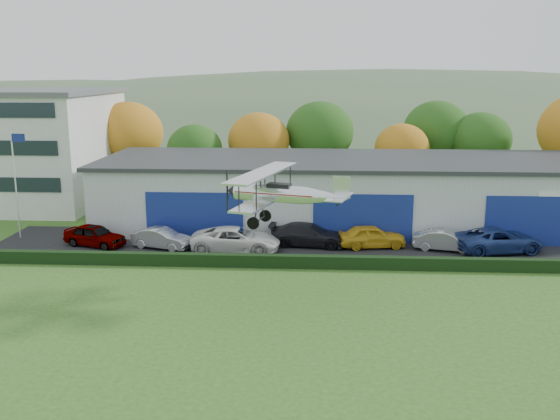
# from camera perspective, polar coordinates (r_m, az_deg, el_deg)

# --- Properties ---
(ground) EXTENTS (300.00, 300.00, 0.00)m
(ground) POSITION_cam_1_polar(r_m,az_deg,el_deg) (24.29, -1.03, -17.07)
(ground) COLOR #35561B
(ground) RESTS_ON ground
(apron) EXTENTS (48.00, 9.00, 0.05)m
(apron) POSITION_cam_1_polar(r_m,az_deg,el_deg) (43.74, 4.98, -3.37)
(apron) COLOR black
(apron) RESTS_ON ground
(hedge) EXTENTS (46.00, 0.60, 0.80)m
(hedge) POSITION_cam_1_polar(r_m,az_deg,el_deg) (39.04, 5.18, -4.78)
(hedge) COLOR black
(hedge) RESTS_ON ground
(hangar) EXTENTS (40.60, 12.60, 5.30)m
(hangar) POSITION_cam_1_polar(r_m,az_deg,el_deg) (50.02, 7.11, 1.71)
(hangar) COLOR #B2B7BC
(hangar) RESTS_ON ground
(flagpole) EXTENTS (1.05, 0.10, 8.00)m
(flagpole) POSITION_cam_1_polar(r_m,az_deg,el_deg) (48.67, -23.01, 3.04)
(flagpole) COLOR silver
(flagpole) RESTS_ON ground
(tree_belt) EXTENTS (75.70, 13.22, 10.12)m
(tree_belt) POSITION_cam_1_polar(r_m,az_deg,el_deg) (62.00, 2.59, 6.64)
(tree_belt) COLOR #3D2614
(tree_belt) RESTS_ON ground
(distant_hills) EXTENTS (430.00, 196.00, 56.00)m
(distant_hills) POSITION_cam_1_polar(r_m,az_deg,el_deg) (163.10, 1.16, 3.75)
(distant_hills) COLOR #4C6642
(distant_hills) RESTS_ON ground
(car_0) EXTENTS (4.85, 3.23, 1.53)m
(car_0) POSITION_cam_1_polar(r_m,az_deg,el_deg) (45.40, -16.60, -2.23)
(car_0) COLOR gray
(car_0) RESTS_ON apron
(car_1) EXTENTS (4.51, 2.75, 1.40)m
(car_1) POSITION_cam_1_polar(r_m,az_deg,el_deg) (43.75, -10.77, -2.56)
(car_1) COLOR silver
(car_1) RESTS_ON apron
(car_2) EXTENTS (6.03, 2.82, 1.67)m
(car_2) POSITION_cam_1_polar(r_m,az_deg,el_deg) (42.24, -4.07, -2.72)
(car_2) COLOR silver
(car_2) RESTS_ON apron
(car_3) EXTENTS (5.67, 2.88, 1.58)m
(car_3) POSITION_cam_1_polar(r_m,az_deg,el_deg) (43.64, 2.62, -2.27)
(car_3) COLOR black
(car_3) RESTS_ON apron
(car_4) EXTENTS (4.90, 2.58, 1.59)m
(car_4) POSITION_cam_1_polar(r_m,az_deg,el_deg) (43.62, 8.40, -2.39)
(car_4) COLOR gold
(car_4) RESTS_ON apron
(car_5) EXTENTS (4.47, 2.41, 1.40)m
(car_5) POSITION_cam_1_polar(r_m,az_deg,el_deg) (43.94, 14.90, -2.71)
(car_5) COLOR silver
(car_5) RESTS_ON apron
(car_6) EXTENTS (6.44, 4.05, 1.66)m
(car_6) POSITION_cam_1_polar(r_m,az_deg,el_deg) (44.56, 19.37, -2.62)
(car_6) COLOR navy
(car_6) RESTS_ON apron
(biplane) EXTENTS (7.03, 7.96, 2.98)m
(biplane) POSITION_cam_1_polar(r_m,az_deg,el_deg) (33.29, 0.06, 1.65)
(biplane) COLOR silver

